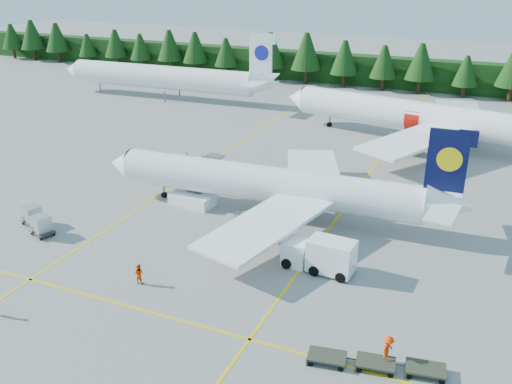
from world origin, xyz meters
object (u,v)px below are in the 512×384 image
at_px(airliner_red, 412,116).
at_px(service_truck, 319,254).
at_px(airstairs, 194,195).
at_px(airliner_navy, 260,184).

relative_size(airliner_red, service_truck, 6.72).
xyz_separation_m(airliner_red, airstairs, (-17.48, -32.41, -2.81)).
bearing_deg(airliner_navy, airstairs, -178.13).
distance_m(airliner_red, airstairs, 36.93).
xyz_separation_m(airliner_red, service_truck, (-0.80, -40.54, -2.27)).
xyz_separation_m(airliner_navy, airstairs, (-7.51, -0.62, -2.33)).
bearing_deg(airstairs, airliner_navy, 10.73).
height_order(airliner_navy, airliner_red, airliner_red).
bearing_deg(airstairs, service_truck, -19.98).
bearing_deg(airliner_red, airliner_navy, -96.34).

